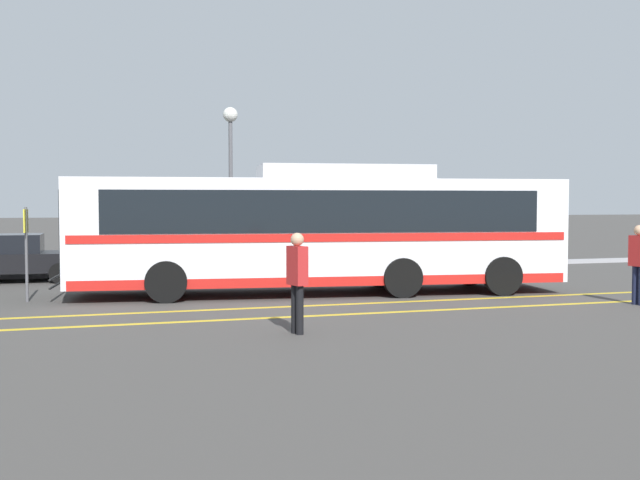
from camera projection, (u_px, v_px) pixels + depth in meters
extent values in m
plane|color=#423F3D|center=(282.00, 293.00, 19.65)|extent=(220.00, 220.00, 0.00)
cube|color=gold|center=(348.00, 304.00, 17.52)|extent=(32.63, 0.20, 0.01)
cube|color=gold|center=(371.00, 313.00, 16.08)|extent=(32.63, 0.20, 0.01)
cube|color=#99999E|center=(265.00, 270.00, 25.77)|extent=(40.63, 0.36, 0.15)
cube|color=white|center=(320.00, 231.00, 19.54)|extent=(12.85, 4.12, 2.67)
cube|color=black|center=(320.00, 211.00, 19.51)|extent=(11.10, 3.93, 1.04)
cube|color=red|center=(320.00, 236.00, 19.54)|extent=(12.61, 4.13, 0.20)
cube|color=red|center=(320.00, 277.00, 19.60)|extent=(12.61, 4.12, 0.24)
cube|color=black|center=(68.00, 230.00, 18.48)|extent=(0.33, 2.18, 1.97)
cube|color=black|center=(67.00, 184.00, 18.42)|extent=(0.27, 1.74, 0.24)
cube|color=silver|center=(344.00, 173.00, 19.57)|extent=(4.64, 2.56, 0.37)
cube|color=black|center=(57.00, 277.00, 18.49)|extent=(0.28, 1.86, 0.04)
cube|color=black|center=(57.00, 285.00, 18.50)|extent=(0.28, 1.86, 0.04)
cylinder|color=black|center=(166.00, 282.00, 17.76)|extent=(1.03, 0.41, 1.00)
cylinder|color=black|center=(169.00, 273.00, 20.12)|extent=(1.03, 0.41, 1.00)
cylinder|color=black|center=(402.00, 278.00, 18.73)|extent=(1.03, 0.41, 1.00)
cylinder|color=black|center=(379.00, 269.00, 21.09)|extent=(1.03, 0.41, 1.00)
cylinder|color=black|center=(502.00, 276.00, 19.17)|extent=(1.03, 0.41, 1.00)
cylinder|color=black|center=(469.00, 268.00, 21.53)|extent=(1.03, 0.41, 1.00)
cube|color=black|center=(15.00, 262.00, 22.59)|extent=(4.25, 1.97, 0.58)
cube|color=black|center=(11.00, 243.00, 22.54)|extent=(1.80, 1.70, 0.56)
cylinder|color=black|center=(63.00, 268.00, 23.83)|extent=(0.60, 0.21, 0.60)
cylinder|color=black|center=(59.00, 273.00, 22.10)|extent=(0.60, 0.21, 0.60)
cylinder|color=#191E38|center=(635.00, 285.00, 17.47)|extent=(0.14, 0.14, 0.90)
cube|color=red|center=(639.00, 251.00, 17.35)|extent=(0.30, 0.46, 0.71)
sphere|color=tan|center=(639.00, 230.00, 17.33)|extent=(0.24, 0.24, 0.24)
cylinder|color=black|center=(295.00, 309.00, 13.61)|extent=(0.14, 0.14, 0.89)
cylinder|color=black|center=(300.00, 310.00, 13.46)|extent=(0.14, 0.14, 0.89)
cube|color=red|center=(297.00, 266.00, 13.50)|extent=(0.32, 0.46, 0.70)
sphere|color=tan|center=(297.00, 239.00, 13.47)|extent=(0.24, 0.24, 0.24)
cylinder|color=#59595E|center=(26.00, 255.00, 17.86)|extent=(0.07, 0.07, 2.28)
cube|color=yellow|center=(26.00, 221.00, 17.82)|extent=(0.08, 0.40, 0.56)
cylinder|color=#59595E|center=(231.00, 196.00, 26.69)|extent=(0.14, 0.14, 5.25)
sphere|color=silver|center=(230.00, 115.00, 26.54)|extent=(0.52, 0.52, 0.52)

